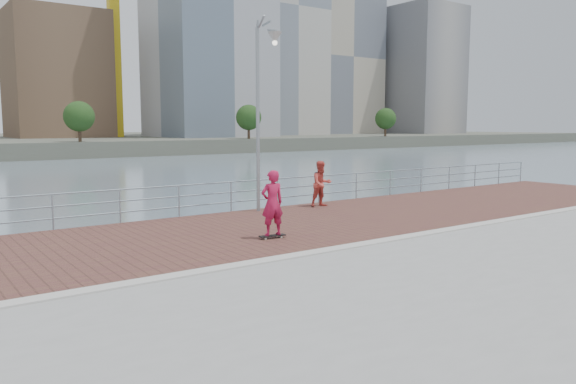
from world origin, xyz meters
TOP-DOWN VIEW (x-y plane):
  - water at (0.00, 0.00)m, footprint 400.00×400.00m
  - seawall at (0.00, -5.00)m, footprint 40.00×24.00m
  - brick_lane at (0.00, 3.60)m, footprint 40.00×6.80m
  - curb at (0.00, 0.00)m, footprint 40.00×0.40m
  - guardrail at (0.00, 7.00)m, footprint 39.06×0.06m
  - street_lamp at (1.89, 6.02)m, footprint 0.48×1.40m
  - skateboard at (-0.47, 2.10)m, footprint 0.79×0.29m
  - skateboarder at (-0.47, 2.10)m, footprint 0.71×0.52m
  - bystander at (4.50, 6.05)m, footprint 0.93×0.76m
  - skyline at (29.59, 104.00)m, footprint 233.00×41.00m

SIDE VIEW (x-z plane):
  - water at x=0.00m, z-range -2.00..-2.00m
  - seawall at x=0.00m, z-range -2.00..0.00m
  - brick_lane at x=0.00m, z-range 0.00..0.02m
  - curb at x=0.00m, z-range 0.00..0.06m
  - skateboard at x=-0.47m, z-range 0.04..0.13m
  - guardrail at x=0.00m, z-range 0.13..1.25m
  - bystander at x=4.50m, z-range 0.02..1.78m
  - skateboarder at x=-0.47m, z-range 0.10..1.93m
  - street_lamp at x=1.89m, z-range 1.39..8.02m
  - skyline at x=29.59m, z-range -7.11..54.01m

